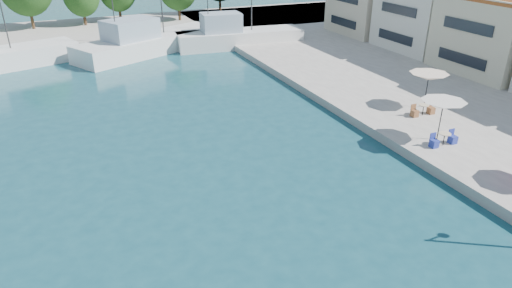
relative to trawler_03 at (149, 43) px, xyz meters
name	(u,v)px	position (x,y,z in m)	size (l,w,h in m)	color
quay_right	(506,86)	(24.59, -24.01, -0.77)	(32.00, 92.00, 0.60)	#9A938B
quay_far	(86,31)	(-5.41, 12.99, -0.77)	(90.00, 16.00, 0.60)	#9A938B
building_04	(506,20)	(26.59, -21.01, 3.95)	(9.00, 8.80, 9.20)	beige
building_05	(431,2)	(26.59, -12.01, 4.19)	(8.40, 8.80, 9.70)	silver
trawler_03	(149,43)	(0.00, 0.00, 0.00)	(17.14, 11.66, 10.20)	silver
trawler_04	(237,37)	(9.50, -1.34, 0.00)	(14.23, 4.91, 10.20)	silver
umbrella_white	(443,105)	(11.16, -30.39, 1.73)	(2.59, 2.59, 2.45)	black
umbrella_cream	(429,77)	(14.29, -25.76, 1.75)	(2.68, 2.68, 2.47)	black
cafe_table_02	(444,141)	(10.88, -31.17, -0.18)	(1.82, 0.70, 0.76)	black
cafe_table_03	(423,111)	(13.08, -26.97, -0.18)	(1.82, 0.70, 0.76)	black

